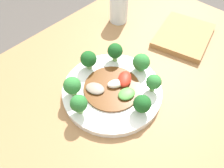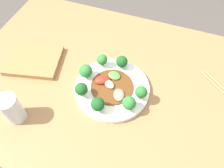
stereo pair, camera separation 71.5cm
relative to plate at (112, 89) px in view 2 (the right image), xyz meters
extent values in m
plane|color=#4C4742|center=(-0.02, 0.03, -0.76)|extent=(8.00, 8.00, 0.00)
cube|color=olive|center=(-0.02, 0.03, -0.38)|extent=(1.18, 0.83, 0.75)
cylinder|color=white|center=(0.00, 0.00, 0.00)|extent=(0.28, 0.28, 0.02)
cylinder|color=#89B76B|center=(0.00, 0.10, 0.02)|extent=(0.02, 0.02, 0.01)
sphere|color=#19511E|center=(0.00, 0.10, 0.04)|extent=(0.05, 0.05, 0.05)
cylinder|color=#89B76B|center=(-0.01, -0.10, 0.02)|extent=(0.02, 0.02, 0.02)
sphere|color=#19511E|center=(-0.01, -0.10, 0.05)|extent=(0.05, 0.05, 0.05)
cylinder|color=#70A356|center=(0.08, -0.06, 0.02)|extent=(0.02, 0.02, 0.02)
sphere|color=#2D7533|center=(0.08, -0.06, 0.05)|extent=(0.05, 0.05, 0.05)
cylinder|color=#7AAD5B|center=(-0.09, -0.07, 0.02)|extent=(0.02, 0.02, 0.02)
sphere|color=#19511E|center=(-0.09, -0.07, 0.05)|extent=(0.05, 0.05, 0.05)
cylinder|color=#70A356|center=(-0.07, 0.09, 0.02)|extent=(0.01, 0.01, 0.02)
sphere|color=#2D7533|center=(-0.07, 0.09, 0.04)|extent=(0.04, 0.04, 0.04)
cylinder|color=#89B76B|center=(-0.11, 0.01, 0.02)|extent=(0.02, 0.02, 0.01)
sphere|color=#2D7533|center=(-0.11, 0.01, 0.04)|extent=(0.05, 0.05, 0.05)
cylinder|color=#70A356|center=(0.11, -0.01, 0.02)|extent=(0.02, 0.02, 0.02)
sphere|color=#286B2D|center=(0.11, -0.01, 0.05)|extent=(0.04, 0.04, 0.04)
cylinder|color=#5B3314|center=(0.00, 0.00, 0.01)|extent=(0.16, 0.16, 0.01)
ellipsoid|color=#4C933D|center=(-0.01, 0.05, 0.02)|extent=(0.06, 0.05, 0.01)
ellipsoid|color=beige|center=(-0.01, 0.00, 0.02)|extent=(0.05, 0.05, 0.02)
ellipsoid|color=red|center=(-0.04, 0.01, 0.02)|extent=(0.07, 0.06, 0.02)
ellipsoid|color=gray|center=(0.04, -0.03, 0.02)|extent=(0.06, 0.06, 0.01)
cylinder|color=silver|center=(-0.27, -0.22, 0.05)|extent=(0.07, 0.07, 0.11)
cube|color=olive|center=(-0.35, 0.02, 0.00)|extent=(0.25, 0.21, 0.02)
camera|label=1|loc=(0.27, 0.25, 0.50)|focal=35.00mm
camera|label=2|loc=(0.15, -0.43, 0.68)|focal=35.00mm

